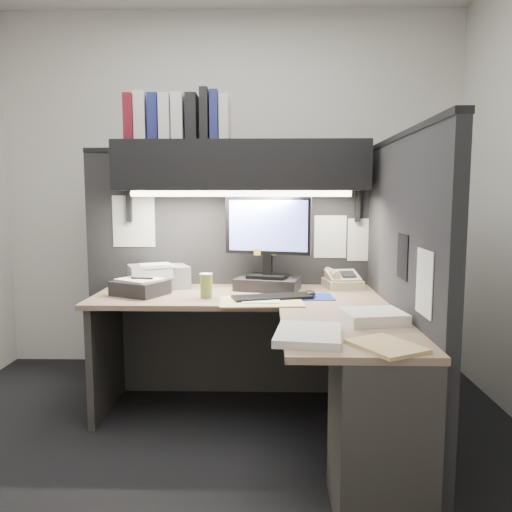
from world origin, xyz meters
name	(u,v)px	position (x,y,z in m)	size (l,w,h in m)	color
floor	(211,456)	(0.00, 0.00, 0.00)	(3.50, 3.50, 0.00)	black
wall_back	(231,192)	(0.00, 1.50, 1.35)	(3.50, 0.04, 2.70)	silver
wall_front	(108,173)	(0.00, -1.50, 1.35)	(3.50, 0.04, 2.70)	silver
partition_back	(229,273)	(0.03, 0.93, 0.80)	(1.90, 0.06, 1.60)	black
partition_right	(401,295)	(0.98, 0.18, 0.80)	(0.06, 1.50, 1.60)	black
desk	(295,373)	(0.43, 0.00, 0.44)	(1.70, 1.53, 0.73)	#8E6F5A
overhead_shelf	(242,166)	(0.12, 0.75, 1.50)	(1.55, 0.34, 0.30)	black
task_light_tube	(241,194)	(0.12, 0.61, 1.33)	(0.04, 0.04, 1.32)	white
monitor	(268,253)	(0.29, 0.70, 0.96)	(0.53, 0.32, 0.58)	black
keyboard	(272,297)	(0.31, 0.40, 0.74)	(0.45, 0.15, 0.02)	black
mousepad	(313,297)	(0.55, 0.47, 0.73)	(0.23, 0.21, 0.00)	navy
mouse	(310,293)	(0.54, 0.47, 0.75)	(0.06, 0.10, 0.04)	black
telephone	(342,281)	(0.77, 0.78, 0.77)	(0.22, 0.23, 0.09)	beige
coffee_cup	(206,286)	(-0.07, 0.44, 0.80)	(0.07, 0.07, 0.13)	#9EAB44
printer	(158,276)	(-0.42, 0.77, 0.80)	(0.36, 0.30, 0.14)	gray
notebook_stack	(140,288)	(-0.47, 0.52, 0.77)	(0.28, 0.24, 0.09)	black
open_folder	(261,302)	(0.25, 0.32, 0.73)	(0.45, 0.30, 0.01)	tan
paper_stack_a	(373,316)	(0.78, -0.11, 0.76)	(0.27, 0.23, 0.05)	white
paper_stack_b	(308,335)	(0.45, -0.39, 0.75)	(0.26, 0.33, 0.03)	white
manila_stack	(386,346)	(0.74, -0.51, 0.74)	(0.21, 0.27, 0.02)	tan
binder_row	(178,118)	(-0.27, 0.75, 1.79)	(0.63, 0.25, 0.31)	maroon
pinned_papers	(290,240)	(0.42, 0.56, 1.05)	(1.76, 1.31, 0.51)	white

